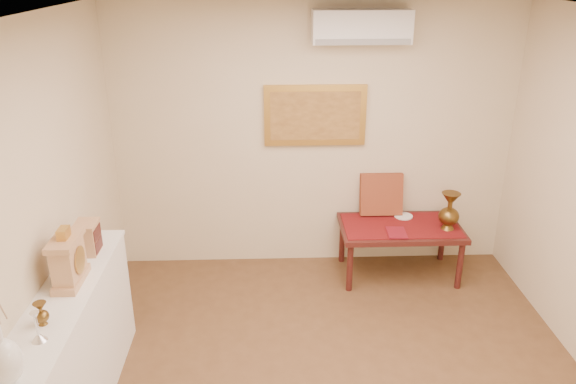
{
  "coord_description": "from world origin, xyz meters",
  "views": [
    {
      "loc": [
        -0.47,
        -3.13,
        3.0
      ],
      "look_at": [
        -0.31,
        1.15,
        1.23
      ],
      "focal_mm": 35.0,
      "sensor_mm": 36.0,
      "label": 1
    }
  ],
  "objects_px": {
    "brass_urn_tall": "(450,207)",
    "wooden_chest": "(88,237)",
    "mantel_clock": "(68,260)",
    "display_ledge": "(71,361)",
    "low_table": "(400,232)"
  },
  "relations": [
    {
      "from": "display_ledge",
      "to": "mantel_clock",
      "type": "height_order",
      "value": "mantel_clock"
    },
    {
      "from": "brass_urn_tall",
      "to": "low_table",
      "type": "bearing_deg",
      "value": 168.1
    },
    {
      "from": "brass_urn_tall",
      "to": "display_ledge",
      "type": "bearing_deg",
      "value": -150.18
    },
    {
      "from": "brass_urn_tall",
      "to": "wooden_chest",
      "type": "height_order",
      "value": "wooden_chest"
    },
    {
      "from": "low_table",
      "to": "mantel_clock",
      "type": "bearing_deg",
      "value": -147.89
    },
    {
      "from": "brass_urn_tall",
      "to": "wooden_chest",
      "type": "distance_m",
      "value": 3.33
    },
    {
      "from": "mantel_clock",
      "to": "wooden_chest",
      "type": "bearing_deg",
      "value": 90.64
    },
    {
      "from": "display_ledge",
      "to": "wooden_chest",
      "type": "distance_m",
      "value": 0.89
    },
    {
      "from": "low_table",
      "to": "wooden_chest",
      "type": "bearing_deg",
      "value": -155.09
    },
    {
      "from": "brass_urn_tall",
      "to": "wooden_chest",
      "type": "xyz_separation_m",
      "value": [
        -3.11,
        -1.14,
        0.32
      ]
    },
    {
      "from": "mantel_clock",
      "to": "display_ledge",
      "type": "bearing_deg",
      "value": -94.13
    },
    {
      "from": "brass_urn_tall",
      "to": "display_ledge",
      "type": "distance_m",
      "value": 3.61
    },
    {
      "from": "wooden_chest",
      "to": "low_table",
      "type": "relative_size",
      "value": 0.2
    },
    {
      "from": "display_ledge",
      "to": "brass_urn_tall",
      "type": "bearing_deg",
      "value": 29.82
    },
    {
      "from": "brass_urn_tall",
      "to": "display_ledge",
      "type": "height_order",
      "value": "brass_urn_tall"
    }
  ]
}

